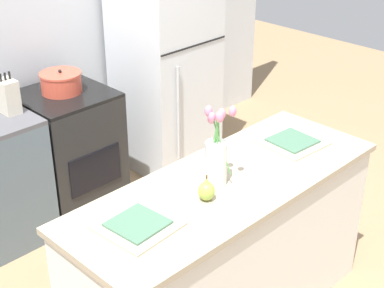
# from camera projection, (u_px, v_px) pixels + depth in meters

# --- Properties ---
(back_wall) EXTENTS (5.20, 0.08, 2.70)m
(back_wall) POSITION_uv_depth(u_px,v_px,m) (11.00, 18.00, 4.02)
(back_wall) COLOR silver
(back_wall) RESTS_ON ground_plane
(kitchen_island) EXTENTS (1.80, 0.66, 0.90)m
(kitchen_island) POSITION_uv_depth(u_px,v_px,m) (225.00, 253.00, 3.17)
(kitchen_island) COLOR silver
(kitchen_island) RESTS_ON ground_plane
(stove_range) EXTENTS (0.60, 0.61, 0.89)m
(stove_range) POSITION_uv_depth(u_px,v_px,m) (70.00, 150.00, 4.24)
(stove_range) COLOR black
(stove_range) RESTS_ON ground_plane
(refrigerator) EXTENTS (0.68, 0.67, 1.74)m
(refrigerator) POSITION_uv_depth(u_px,v_px,m) (165.00, 62.00, 4.64)
(refrigerator) COLOR silver
(refrigerator) RESTS_ON ground_plane
(flower_vase) EXTENTS (0.12, 0.17, 0.43)m
(flower_vase) POSITION_uv_depth(u_px,v_px,m) (216.00, 156.00, 2.88)
(flower_vase) COLOR silver
(flower_vase) RESTS_ON kitchen_island
(pear_figurine) EXTENTS (0.08, 0.08, 0.13)m
(pear_figurine) POSITION_uv_depth(u_px,v_px,m) (206.00, 190.00, 2.79)
(pear_figurine) COLOR #9EBC47
(pear_figurine) RESTS_ON kitchen_island
(plate_setting_left) EXTENTS (0.34, 0.34, 0.02)m
(plate_setting_left) POSITION_uv_depth(u_px,v_px,m) (138.00, 225.00, 2.61)
(plate_setting_left) COLOR beige
(plate_setting_left) RESTS_ON kitchen_island
(plate_setting_right) EXTENTS (0.34, 0.34, 0.02)m
(plate_setting_right) POSITION_uv_depth(u_px,v_px,m) (292.00, 142.00, 3.33)
(plate_setting_right) COLOR beige
(plate_setting_right) RESTS_ON kitchen_island
(cooking_pot) EXTENTS (0.29, 0.29, 0.17)m
(cooking_pot) POSITION_uv_depth(u_px,v_px,m) (61.00, 82.00, 4.03)
(cooking_pot) COLOR #CC4C38
(cooking_pot) RESTS_ON stove_range
(knife_block) EXTENTS (0.10, 0.14, 0.27)m
(knife_block) POSITION_uv_depth(u_px,v_px,m) (8.00, 96.00, 3.70)
(knife_block) COLOR beige
(knife_block) RESTS_ON back_counter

